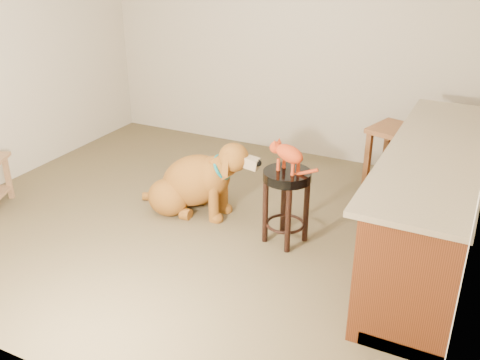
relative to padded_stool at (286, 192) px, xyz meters
The scene contains 7 objects.
floor 0.95m from the padded_stool, behind, with size 4.50×4.00×0.01m, color brown.
room_shell 1.48m from the padded_stool, behind, with size 4.54×4.04×2.62m.
cabinet_run 1.14m from the padded_stool, 14.02° to the left, with size 0.70×2.56×0.94m.
padded_stool is the anchor object (origin of this frame).
wood_stool 1.19m from the padded_stool, 56.19° to the left, with size 0.54×0.54×0.81m.
golden_retriever 0.98m from the padded_stool, behind, with size 1.26×0.63×0.79m.
tabby_kitten 0.34m from the padded_stool, 157.63° to the left, with size 0.44×0.20×0.28m.
Camera 1 is at (2.24, -3.67, 2.39)m, focal length 40.00 mm.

